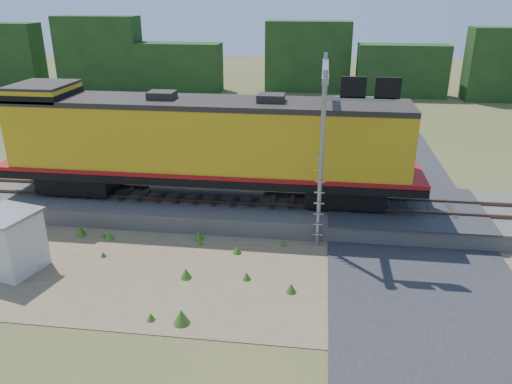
# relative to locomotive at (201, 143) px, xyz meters

# --- Properties ---
(ground) EXTENTS (140.00, 140.00, 0.00)m
(ground) POSITION_rel_locomotive_xyz_m (2.54, -6.00, -3.49)
(ground) COLOR #475123
(ground) RESTS_ON ground
(ballast) EXTENTS (70.00, 5.00, 0.80)m
(ballast) POSITION_rel_locomotive_xyz_m (2.54, -0.00, -3.09)
(ballast) COLOR slate
(ballast) RESTS_ON ground
(rails) EXTENTS (70.00, 1.54, 0.16)m
(rails) POSITION_rel_locomotive_xyz_m (2.54, -0.00, -2.61)
(rails) COLOR brown
(rails) RESTS_ON ballast
(dirt_shoulder) EXTENTS (26.00, 8.00, 0.03)m
(dirt_shoulder) POSITION_rel_locomotive_xyz_m (0.54, -5.50, -3.47)
(dirt_shoulder) COLOR #8C7754
(dirt_shoulder) RESTS_ON ground
(road) EXTENTS (7.00, 66.00, 0.86)m
(road) POSITION_rel_locomotive_xyz_m (9.54, -5.26, -3.40)
(road) COLOR #38383A
(road) RESTS_ON ground
(tree_line_north) EXTENTS (130.00, 3.00, 6.50)m
(tree_line_north) POSITION_rel_locomotive_xyz_m (2.54, 32.00, -0.42)
(tree_line_north) COLOR #1A3A15
(tree_line_north) RESTS_ON ground
(weed_clumps) EXTENTS (15.00, 6.20, 0.56)m
(weed_clumps) POSITION_rel_locomotive_xyz_m (-0.96, -5.90, -3.49)
(weed_clumps) COLOR #3F6D1F
(weed_clumps) RESTS_ON ground
(locomotive) EXTENTS (19.84, 3.03, 5.12)m
(locomotive) POSITION_rel_locomotive_xyz_m (0.00, 0.00, 0.00)
(locomotive) COLOR black
(locomotive) RESTS_ON rails
(shed) EXTENTS (2.45, 2.45, 2.42)m
(shed) POSITION_rel_locomotive_xyz_m (-5.96, -6.35, -2.26)
(shed) COLOR silver
(shed) RESTS_ON ground
(signal_gantry) EXTENTS (2.91, 6.20, 7.35)m
(signal_gantry) POSITION_rel_locomotive_xyz_m (5.96, -0.67, 2.01)
(signal_gantry) COLOR gray
(signal_gantry) RESTS_ON ground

